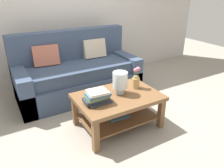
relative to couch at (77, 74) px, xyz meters
name	(u,v)px	position (x,y,z in m)	size (l,w,h in m)	color
ground_plane	(110,114)	(0.14, -0.88, -0.36)	(10.00, 10.00, 0.00)	gray
back_wall	(65,9)	(0.14, 0.77, 0.99)	(6.40, 0.12, 2.70)	#BCB7B2
couch	(77,74)	(0.00, 0.00, 0.00)	(2.01, 0.90, 1.06)	#384760
coffee_table	(118,104)	(0.09, -1.18, -0.03)	(1.06, 0.73, 0.46)	brown
book_stack_main	(97,97)	(-0.22, -1.23, 0.17)	(0.32, 0.22, 0.16)	#2D333D
glass_hurricane_vase	(120,81)	(0.14, -1.14, 0.27)	(0.19, 0.19, 0.29)	silver
flower_pitcher	(136,79)	(0.42, -1.11, 0.22)	(0.11, 0.10, 0.30)	tan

